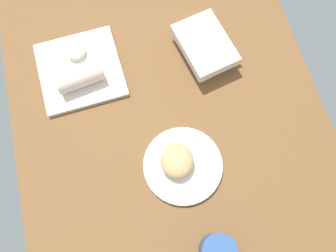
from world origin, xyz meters
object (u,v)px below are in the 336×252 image
square_plate (80,70)px  sauce_cup (76,51)px  scone_pastry (177,161)px  book_stack (206,46)px  round_plate (181,166)px  breakfast_wrap (79,77)px

square_plate → sauce_cup: size_ratio=4.18×
scone_pastry → square_plate: scone_pastry is taller
sauce_cup → book_stack: size_ratio=0.27×
scone_pastry → sauce_cup: 45.47cm
round_plate → book_stack: (32.99, -16.48, 2.67)cm
scone_pastry → breakfast_wrap: size_ratio=0.72×
sauce_cup → scone_pastry: bearing=-152.7°
round_plate → breakfast_wrap: bearing=34.7°
breakfast_wrap → sauce_cup: bearing=-9.4°
round_plate → breakfast_wrap: (31.68, 21.96, 3.97)cm
sauce_cup → book_stack: 39.24cm
round_plate → book_stack: size_ratio=1.01×
book_stack → scone_pastry: bearing=151.3°
square_plate → scone_pastry: bearing=-149.1°
round_plate → square_plate: bearing=31.3°
square_plate → sauce_cup: sauce_cup is taller
scone_pastry → book_stack: 36.41cm
round_plate → breakfast_wrap: 38.75cm
scone_pastry → square_plate: bearing=30.9°
breakfast_wrap → book_stack: breakfast_wrap is taller
square_plate → breakfast_wrap: bearing=179.2°
square_plate → round_plate: bearing=-148.7°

